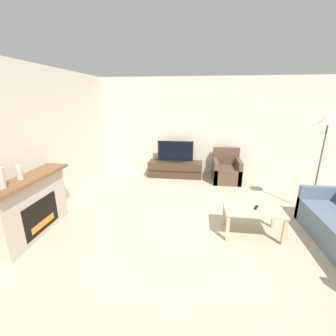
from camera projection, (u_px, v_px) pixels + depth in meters
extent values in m
plane|color=tan|center=(201.00, 226.00, 3.93)|extent=(24.00, 24.00, 0.00)
cube|color=beige|center=(202.00, 128.00, 6.25)|extent=(12.00, 0.06, 2.70)
cube|color=beige|center=(37.00, 146.00, 3.88)|extent=(0.06, 12.00, 2.70)
cube|color=#B7A893|center=(32.00, 208.00, 3.55)|extent=(0.30, 1.39, 0.95)
cube|color=black|center=(42.00, 215.00, 3.57)|extent=(0.01, 0.76, 0.52)
cube|color=orange|center=(43.00, 223.00, 3.61)|extent=(0.01, 0.53, 0.10)
cube|color=brown|center=(27.00, 178.00, 3.40)|extent=(0.42, 1.51, 0.05)
cylinder|color=beige|center=(20.00, 173.00, 3.26)|extent=(0.08, 0.08, 0.20)
sphere|color=beige|center=(18.00, 166.00, 3.23)|extent=(0.05, 0.05, 0.05)
cube|color=#422D1E|center=(175.00, 169.00, 6.38)|extent=(1.49, 0.48, 0.44)
cube|color=black|center=(174.00, 172.00, 6.15)|extent=(1.46, 0.01, 0.01)
cube|color=black|center=(175.00, 161.00, 6.31)|extent=(0.34, 0.18, 0.04)
cube|color=black|center=(175.00, 151.00, 6.22)|extent=(0.98, 0.03, 0.55)
cube|color=black|center=(175.00, 151.00, 6.21)|extent=(0.90, 0.01, 0.49)
cube|color=brown|center=(226.00, 174.00, 6.00)|extent=(0.70, 0.76, 0.40)
cube|color=brown|center=(226.00, 156.00, 6.17)|extent=(0.70, 0.14, 0.46)
cube|color=brown|center=(215.00, 170.00, 6.01)|extent=(0.10, 0.76, 0.61)
cube|color=brown|center=(238.00, 171.00, 5.94)|extent=(0.10, 0.76, 0.61)
cube|color=#CCB289|center=(253.00, 209.00, 3.58)|extent=(0.91, 0.57, 0.03)
cube|color=#CCB289|center=(228.00, 228.00, 3.47)|extent=(0.05, 0.05, 0.44)
cube|color=#CCB289|center=(284.00, 232.00, 3.36)|extent=(0.05, 0.05, 0.44)
cube|color=#CCB289|center=(224.00, 213.00, 3.93)|extent=(0.05, 0.05, 0.44)
cube|color=#CCB289|center=(274.00, 216.00, 3.83)|extent=(0.05, 0.05, 0.44)
cube|color=black|center=(256.00, 207.00, 3.57)|extent=(0.10, 0.15, 0.02)
cube|color=slate|center=(323.00, 203.00, 4.04)|extent=(0.84, 0.11, 0.66)
cylinder|color=black|center=(310.00, 211.00, 4.44)|extent=(0.30, 0.30, 0.01)
cylinder|color=brown|center=(318.00, 170.00, 4.19)|extent=(0.03, 0.03, 1.69)
cone|color=beige|center=(329.00, 118.00, 3.91)|extent=(0.31, 0.31, 0.22)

